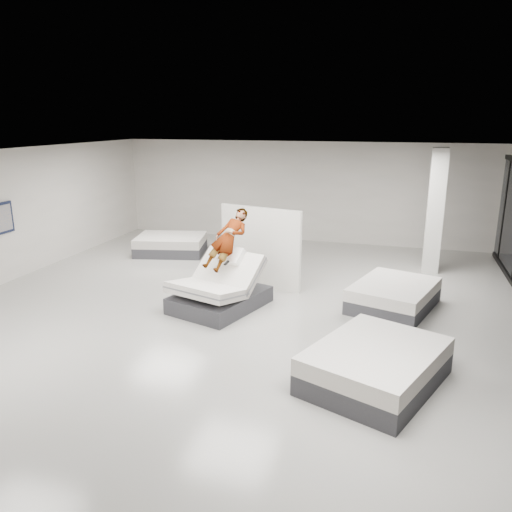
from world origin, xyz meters
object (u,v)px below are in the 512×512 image
remote (227,263)px  flat_bed_right_near (375,366)px  person (228,250)px  column (435,211)px  flat_bed_right_far (394,295)px  flat_bed_left_far (171,245)px  hero_bed (219,291)px  divider_panel (260,247)px

remote → flat_bed_right_near: (3.16, -2.20, -0.74)m
person → column: (4.29, 3.71, 0.40)m
flat_bed_right_far → flat_bed_left_far: 7.03m
remote → column: column is taller
remote → flat_bed_right_far: remote is taller
flat_bed_right_near → column: size_ratio=0.82×
column → remote: bearing=-135.5°
person → flat_bed_right_far: bearing=29.6°
hero_bed → person: size_ratio=1.49×
flat_bed_right_far → flat_bed_left_far: bearing=157.4°
flat_bed_left_far → hero_bed: bearing=-52.0°
person → flat_bed_left_far: bearing=148.6°
flat_bed_right_far → column: size_ratio=0.72×
remote → divider_panel: (0.22, 1.72, -0.08)m
divider_panel → flat_bed_right_far: (3.11, -0.57, -0.69)m
remote → column: size_ratio=0.04×
flat_bed_right_far → flat_bed_left_far: (-6.49, 2.71, -0.00)m
flat_bed_right_near → remote: bearing=145.2°
hero_bed → person: 0.89m
person → flat_bed_right_near: person is taller
remote → flat_bed_right_far: bearing=36.3°
divider_panel → remote: bearing=-83.6°
hero_bed → divider_panel: (0.43, 1.63, 0.58)m
divider_panel → flat_bed_left_far: bearing=161.5°
person → divider_panel: divider_panel is taller
flat_bed_right_near → column: column is taller
flat_bed_right_far → column: bearing=74.0°
remote → divider_panel: bearing=99.8°
hero_bed → divider_panel: bearing=75.3°
flat_bed_right_far → remote: bearing=-161.0°
column → person: bearing=-139.2°
person → flat_bed_right_near: bearing=-21.2°
flat_bed_left_far → person: bearing=-48.6°
hero_bed → flat_bed_right_far: hero_bed is taller
person → column: bearing=58.1°
person → flat_bed_left_far: size_ratio=0.69×
hero_bed → flat_bed_right_near: 4.06m
person → flat_bed_left_far: (-3.04, 3.46, -0.93)m
person → flat_bed_right_near: size_ratio=0.59×
remote → divider_panel: 1.74m
person → remote: size_ratio=10.91×
flat_bed_left_far → column: 7.46m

